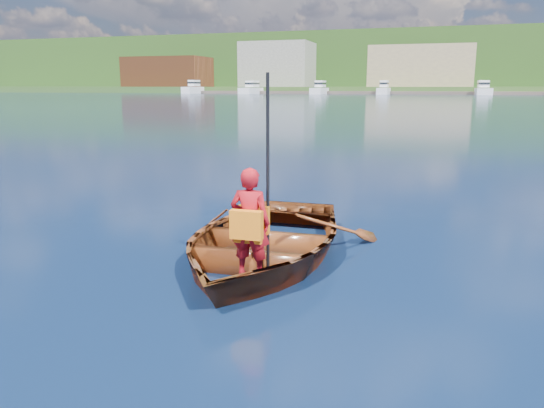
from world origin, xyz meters
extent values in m
plane|color=#122445|center=(0.00, 0.00, 0.00)|extent=(600.00, 600.00, 0.00)
imported|color=brown|center=(-1.02, 0.29, 0.24)|extent=(2.71, 3.76, 0.77)
imported|color=#B3111B|center=(-0.86, -0.61, 0.69)|extent=(0.43, 0.29, 1.18)
cube|color=orange|center=(-0.85, -0.73, 0.70)|extent=(0.34, 0.11, 0.30)
cube|color=orange|center=(-0.86, -0.49, 0.70)|extent=(0.34, 0.09, 0.30)
cube|color=orange|center=(-0.86, -0.61, 0.52)|extent=(0.30, 0.22, 0.05)
cylinder|color=black|center=(-0.71, -0.46, 1.17)|extent=(0.04, 0.04, 2.13)
cube|color=#3A511F|center=(0.00, 190.00, 1.00)|extent=(400.00, 80.00, 2.00)
cube|color=#265420|center=(0.00, 240.00, 11.00)|extent=(400.00, 100.00, 22.00)
cube|color=brown|center=(6.88, 148.00, 0.40)|extent=(160.02, 4.82, 0.80)
cube|color=maroon|center=(-90.00, 165.00, 7.00)|extent=(28.00, 16.00, 10.00)
cube|color=gray|center=(-50.00, 165.00, 9.00)|extent=(22.00, 16.00, 14.00)
cube|color=#957D5C|center=(-5.00, 165.00, 8.00)|extent=(30.00, 16.00, 12.00)
cube|color=white|center=(-70.12, 143.00, 0.88)|extent=(2.85, 10.17, 2.20)
cube|color=white|center=(-70.12, 144.02, 3.10)|extent=(1.99, 4.58, 1.80)
cube|color=black|center=(-70.12, 144.02, 3.20)|extent=(2.05, 4.78, 0.50)
cube|color=white|center=(-51.55, 143.00, 0.78)|extent=(3.51, 12.55, 1.95)
cube|color=white|center=(-51.55, 144.25, 2.85)|extent=(2.46, 5.65, 1.80)
cube|color=black|center=(-51.55, 144.25, 2.95)|extent=(2.53, 5.90, 0.50)
cube|color=white|center=(-31.24, 143.00, 0.77)|extent=(3.18, 11.36, 1.94)
cube|color=white|center=(-31.24, 144.14, 2.84)|extent=(2.23, 5.11, 1.80)
cube|color=black|center=(-31.24, 144.14, 2.94)|extent=(2.29, 5.34, 0.50)
cube|color=white|center=(-13.51, 143.00, 0.76)|extent=(2.89, 10.32, 1.91)
cube|color=white|center=(-13.51, 144.03, 2.81)|extent=(2.02, 4.64, 1.80)
cube|color=black|center=(-13.51, 144.03, 2.91)|extent=(2.08, 4.85, 0.50)
cube|color=white|center=(11.63, 143.00, 0.74)|extent=(3.69, 13.18, 1.85)
cube|color=white|center=(11.63, 144.32, 2.75)|extent=(2.58, 5.93, 1.80)
cube|color=black|center=(11.63, 144.32, 2.85)|extent=(2.66, 6.19, 0.50)
cylinder|color=#382314|center=(-119.66, 203.23, 6.36)|extent=(0.80, 0.80, 3.42)
sphere|color=#1F5722|center=(-119.66, 203.23, 10.92)|extent=(6.39, 6.39, 6.39)
cylinder|color=#382314|center=(-62.60, 272.46, 19.88)|extent=(0.80, 0.80, 2.78)
sphere|color=#1F5722|center=(-62.60, 272.46, 23.58)|extent=(5.18, 5.18, 5.18)
cylinder|color=#382314|center=(-38.64, 253.73, 16.20)|extent=(0.80, 0.80, 2.91)
sphere|color=#1F5722|center=(-38.64, 253.73, 20.08)|extent=(5.43, 5.43, 5.43)
cylinder|color=#382314|center=(-71.11, 208.80, 7.63)|extent=(0.80, 0.80, 3.74)
sphere|color=#1F5722|center=(-71.11, 208.80, 12.62)|extent=(6.98, 6.98, 6.98)
cylinder|color=#382314|center=(-16.88, 251.73, 16.35)|extent=(0.80, 0.80, 4.00)
sphere|color=#1F5722|center=(-16.88, 251.73, 21.68)|extent=(7.47, 7.47, 7.47)
cylinder|color=#382314|center=(-141.02, 257.05, 16.61)|extent=(0.80, 0.80, 2.40)
sphere|color=#1F5722|center=(-141.02, 257.05, 19.81)|extent=(4.48, 4.48, 4.48)
cylinder|color=#382314|center=(-95.97, 267.86, 18.99)|extent=(0.80, 0.80, 2.84)
sphere|color=#1F5722|center=(-95.97, 267.86, 22.77)|extent=(5.30, 5.30, 5.30)
cylinder|color=#382314|center=(-19.13, 200.81, 6.01)|extent=(0.80, 0.80, 3.70)
sphere|color=#1F5722|center=(-19.13, 200.81, 10.95)|extent=(6.91, 6.91, 6.91)
cylinder|color=#382314|center=(23.50, 273.64, 20.21)|extent=(0.80, 0.80, 2.97)
sphere|color=#1F5722|center=(23.50, 273.64, 24.17)|extent=(5.54, 5.54, 5.54)
cylinder|color=#382314|center=(-32.00, 268.89, 19.49)|extent=(0.80, 0.80, 3.42)
sphere|color=#1F5722|center=(-32.00, 268.89, 24.04)|extent=(6.38, 6.38, 6.38)
cylinder|color=#382314|center=(-82.02, 213.50, 8.33)|extent=(0.80, 0.80, 3.26)
sphere|color=#1F5722|center=(-82.02, 213.50, 12.67)|extent=(6.08, 6.08, 6.08)
cylinder|color=#382314|center=(-107.38, 214.22, 8.93)|extent=(0.80, 0.80, 4.17)
sphere|color=#1F5722|center=(-107.38, 214.22, 14.49)|extent=(7.79, 7.79, 7.79)
camera|label=1|loc=(0.96, -5.69, 2.09)|focal=35.00mm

